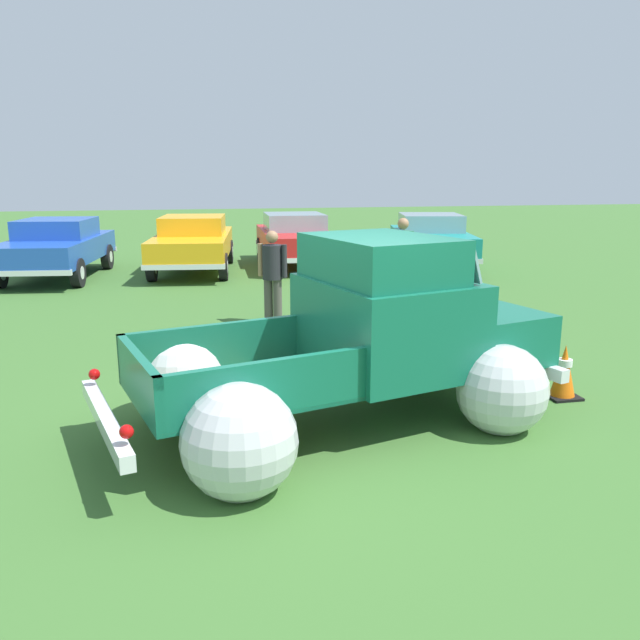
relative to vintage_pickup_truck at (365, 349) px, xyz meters
The scene contains 9 objects.
ground_plane 0.85m from the vintage_pickup_truck, 164.76° to the right, with size 80.00×80.00×0.00m, color #3D6B2D.
vintage_pickup_truck is the anchor object (origin of this frame).
show_car_0 11.56m from the vintage_pickup_truck, 114.70° to the left, with size 2.44×4.62×1.43m.
show_car_1 10.96m from the vintage_pickup_truck, 98.03° to the left, with size 2.42×4.86×1.43m.
show_car_2 11.38m from the vintage_pickup_truck, 83.73° to the left, with size 2.05×4.54×1.43m.
show_car_3 11.36m from the vintage_pickup_truck, 64.88° to the left, with size 2.81×4.62×1.43m.
spectator_0 6.23m from the vintage_pickup_truck, 67.22° to the left, with size 0.46×0.51×1.68m.
spectator_1 4.52m from the vintage_pickup_truck, 94.27° to the left, with size 0.50×0.47×1.60m.
lane_cone_0 2.46m from the vintage_pickup_truck, ahead, with size 0.36×0.36×0.63m.
Camera 1 is at (-1.43, -6.05, 2.55)m, focal length 35.88 mm.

